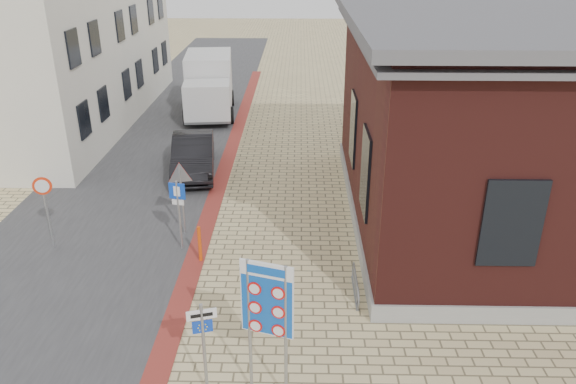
% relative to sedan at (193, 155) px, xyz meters
% --- Properties ---
extents(ground, '(120.00, 120.00, 0.00)m').
position_rel_sedan_xyz_m(ground, '(3.20, -10.76, -0.76)').
color(ground, tan).
rests_on(ground, ground).
extents(road_strip, '(7.00, 60.00, 0.02)m').
position_rel_sedan_xyz_m(road_strip, '(-2.30, 4.24, -0.75)').
color(road_strip, '#38383A').
rests_on(road_strip, ground).
extents(curb_strip, '(0.60, 40.00, 0.02)m').
position_rel_sedan_xyz_m(curb_strip, '(1.20, -0.76, -0.75)').
color(curb_strip, maroon).
rests_on(curb_strip, ground).
extents(brick_building, '(13.00, 13.00, 6.80)m').
position_rel_sedan_xyz_m(brick_building, '(12.19, -3.77, 2.72)').
color(brick_building, gray).
rests_on(brick_building, ground).
extents(townhouse_near, '(7.40, 6.40, 8.30)m').
position_rel_sedan_xyz_m(townhouse_near, '(-7.79, 1.24, 3.40)').
color(townhouse_near, silver).
rests_on(townhouse_near, ground).
extents(townhouse_mid, '(7.40, 6.40, 9.10)m').
position_rel_sedan_xyz_m(townhouse_mid, '(-7.79, 7.24, 3.80)').
color(townhouse_mid, silver).
rests_on(townhouse_mid, ground).
extents(townhouse_far, '(7.40, 6.40, 8.30)m').
position_rel_sedan_xyz_m(townhouse_far, '(-7.79, 13.24, 3.40)').
color(townhouse_far, silver).
rests_on(townhouse_far, ground).
extents(bike_rack, '(0.08, 1.80, 0.60)m').
position_rel_sedan_xyz_m(bike_rack, '(5.85, -8.56, -0.50)').
color(bike_rack, slate).
rests_on(bike_rack, ground).
extents(sedan, '(2.23, 4.81, 1.53)m').
position_rel_sedan_xyz_m(sedan, '(0.00, 0.00, 0.00)').
color(sedan, black).
rests_on(sedan, ground).
extents(box_truck, '(3.02, 6.18, 3.12)m').
position_rel_sedan_xyz_m(box_truck, '(-0.59, 8.50, 0.85)').
color(box_truck, slate).
rests_on(box_truck, ground).
extents(border_sign, '(1.06, 0.37, 3.20)m').
position_rel_sedan_xyz_m(border_sign, '(3.70, -12.26, 1.55)').
color(border_sign, gray).
rests_on(border_sign, ground).
extents(essen_sign, '(0.59, 0.20, 2.24)m').
position_rel_sedan_xyz_m(essen_sign, '(2.40, -12.26, 0.70)').
color(essen_sign, gray).
rests_on(essen_sign, ground).
extents(parking_sign, '(0.50, 0.14, 2.28)m').
position_rel_sedan_xyz_m(parking_sign, '(0.70, -6.26, 0.77)').
color(parking_sign, gray).
rests_on(parking_sign, ground).
extents(yield_sign, '(0.85, 0.25, 2.42)m').
position_rel_sedan_xyz_m(yield_sign, '(0.59, -5.25, 1.08)').
color(yield_sign, gray).
rests_on(yield_sign, ground).
extents(speed_sign, '(0.55, 0.16, 2.38)m').
position_rel_sedan_xyz_m(speed_sign, '(-3.30, -6.26, 0.83)').
color(speed_sign, gray).
rests_on(speed_sign, ground).
extents(bollard, '(0.13, 0.13, 1.14)m').
position_rel_sedan_xyz_m(bollard, '(1.40, -6.97, -0.19)').
color(bollard, '#D6470B').
rests_on(bollard, ground).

